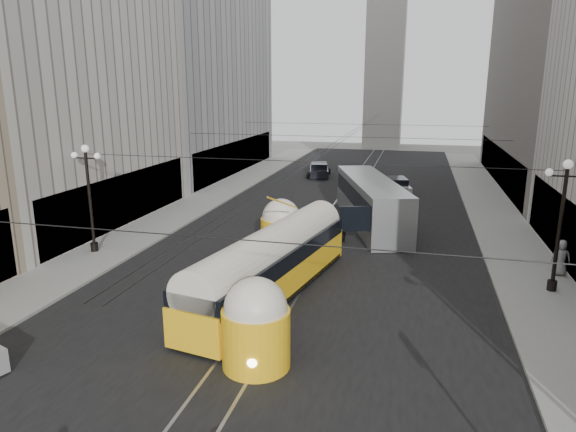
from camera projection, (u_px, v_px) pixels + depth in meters
The scene contains 15 objects.
road at pixel (339, 211), 41.54m from camera, with size 20.00×85.00×0.02m, color black.
sidewalk_left at pixel (216, 194), 47.66m from camera, with size 4.00×72.00×0.15m, color gray.
sidewalk_right at pixel (491, 208), 41.98m from camera, with size 4.00×72.00×0.15m, color gray.
rail_left at pixel (330, 210), 41.72m from camera, with size 0.12×85.00×0.04m, color gray.
rail_right at pixel (348, 211), 41.37m from camera, with size 0.12×85.00×0.04m, color gray.
building_left_far at pixel (185, 45), 57.36m from camera, with size 12.60×28.60×28.60m.
distant_tower at pixel (385, 53), 82.55m from camera, with size 6.00×6.00×31.36m.
lamppost_left_mid at pixel (89, 192), 29.98m from camera, with size 1.86×0.44×6.37m.
lamppost_right_mid at pixel (561, 219), 24.01m from camera, with size 1.86×0.44×6.37m.
catenary at pixel (340, 139), 39.13m from camera, with size 25.00×72.00×0.23m.
streetcar at pixel (272, 263), 24.29m from camera, with size 4.89×15.23×3.38m.
city_bus at pixel (371, 200), 36.77m from camera, with size 6.61×13.68×3.35m.
sedan_white_far at pixel (397, 186), 48.22m from camera, with size 2.93×4.97×1.47m.
sedan_dark_far at pixel (319, 170), 57.21m from camera, with size 2.94×5.14×1.53m.
pedestrian_sidewalk_right at pixel (561, 258), 26.69m from camera, with size 0.93×0.57×1.90m, color slate.
Camera 1 is at (5.87, -7.67, 9.73)m, focal length 32.00 mm.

